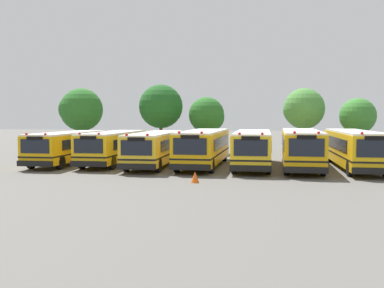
{
  "coord_description": "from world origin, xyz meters",
  "views": [
    {
      "loc": [
        4.35,
        -31.7,
        3.64
      ],
      "look_at": [
        -0.88,
        0.0,
        1.6
      ],
      "focal_mm": 41.16,
      "sensor_mm": 36.0,
      "label": 1
    }
  ],
  "objects_px": {
    "tree_0": "(79,110)",
    "tree_1": "(160,106)",
    "school_bus_4": "(253,147)",
    "tree_4": "(358,116)",
    "school_bus_2": "(156,147)",
    "school_bus_0": "(68,146)",
    "school_bus_5": "(301,147)",
    "school_bus_6": "(354,148)",
    "traffic_cone": "(195,177)",
    "school_bus_1": "(114,146)",
    "tree_2": "(208,116)",
    "school_bus_3": "(204,146)",
    "tree_3": "(302,109)"
  },
  "relations": [
    {
      "from": "school_bus_2",
      "to": "school_bus_4",
      "type": "relative_size",
      "value": 1.04
    },
    {
      "from": "tree_4",
      "to": "school_bus_0",
      "type": "bearing_deg",
      "value": -156.6
    },
    {
      "from": "school_bus_4",
      "to": "traffic_cone",
      "type": "relative_size",
      "value": 17.61
    },
    {
      "from": "school_bus_0",
      "to": "tree_3",
      "type": "relative_size",
      "value": 1.61
    },
    {
      "from": "tree_4",
      "to": "school_bus_4",
      "type": "bearing_deg",
      "value": -132.19
    },
    {
      "from": "tree_1",
      "to": "tree_4",
      "type": "bearing_deg",
      "value": -2.55
    },
    {
      "from": "school_bus_2",
      "to": "traffic_cone",
      "type": "distance_m",
      "value": 9.0
    },
    {
      "from": "school_bus_1",
      "to": "tree_2",
      "type": "bearing_deg",
      "value": -117.68
    },
    {
      "from": "tree_1",
      "to": "school_bus_0",
      "type": "bearing_deg",
      "value": -113.26
    },
    {
      "from": "school_bus_0",
      "to": "tree_0",
      "type": "height_order",
      "value": "tree_0"
    },
    {
      "from": "school_bus_1",
      "to": "tree_4",
      "type": "distance_m",
      "value": 21.95
    },
    {
      "from": "school_bus_2",
      "to": "tree_2",
      "type": "bearing_deg",
      "value": -103.6
    },
    {
      "from": "school_bus_0",
      "to": "school_bus_2",
      "type": "xyz_separation_m",
      "value": [
        6.92,
        -0.05,
        0.01
      ]
    },
    {
      "from": "school_bus_5",
      "to": "school_bus_0",
      "type": "bearing_deg",
      "value": 1.9
    },
    {
      "from": "school_bus_0",
      "to": "tree_2",
      "type": "distance_m",
      "value": 14.66
    },
    {
      "from": "school_bus_4",
      "to": "tree_4",
      "type": "bearing_deg",
      "value": -132.3
    },
    {
      "from": "school_bus_0",
      "to": "school_bus_1",
      "type": "height_order",
      "value": "school_bus_1"
    },
    {
      "from": "tree_0",
      "to": "tree_2",
      "type": "relative_size",
      "value": 1.17
    },
    {
      "from": "school_bus_2",
      "to": "tree_2",
      "type": "height_order",
      "value": "tree_2"
    },
    {
      "from": "school_bus_4",
      "to": "tree_1",
      "type": "distance_m",
      "value": 14.69
    },
    {
      "from": "school_bus_5",
      "to": "tree_4",
      "type": "distance_m",
      "value": 11.6
    },
    {
      "from": "school_bus_4",
      "to": "school_bus_5",
      "type": "bearing_deg",
      "value": -177.34
    },
    {
      "from": "school_bus_2",
      "to": "traffic_cone",
      "type": "xyz_separation_m",
      "value": [
        4.17,
        -7.9,
        -1.05
      ]
    },
    {
      "from": "tree_1",
      "to": "tree_2",
      "type": "height_order",
      "value": "tree_1"
    },
    {
      "from": "tree_0",
      "to": "tree_1",
      "type": "relative_size",
      "value": 0.95
    },
    {
      "from": "school_bus_4",
      "to": "school_bus_5",
      "type": "relative_size",
      "value": 0.92
    },
    {
      "from": "tree_0",
      "to": "school_bus_1",
      "type": "bearing_deg",
      "value": -54.43
    },
    {
      "from": "tree_4",
      "to": "school_bus_1",
      "type": "bearing_deg",
      "value": -153.5
    },
    {
      "from": "school_bus_4",
      "to": "tree_1",
      "type": "bearing_deg",
      "value": -49.34
    },
    {
      "from": "school_bus_2",
      "to": "tree_3",
      "type": "height_order",
      "value": "tree_3"
    },
    {
      "from": "school_bus_0",
      "to": "school_bus_2",
      "type": "relative_size",
      "value": 0.9
    },
    {
      "from": "school_bus_2",
      "to": "school_bus_3",
      "type": "xyz_separation_m",
      "value": [
        3.53,
        0.24,
        0.08
      ]
    },
    {
      "from": "school_bus_3",
      "to": "tree_4",
      "type": "height_order",
      "value": "tree_4"
    },
    {
      "from": "school_bus_4",
      "to": "tree_0",
      "type": "height_order",
      "value": "tree_0"
    },
    {
      "from": "school_bus_3",
      "to": "tree_2",
      "type": "relative_size",
      "value": 2.01
    },
    {
      "from": "school_bus_2",
      "to": "traffic_cone",
      "type": "relative_size",
      "value": 18.36
    },
    {
      "from": "tree_0",
      "to": "tree_1",
      "type": "bearing_deg",
      "value": 5.86
    },
    {
      "from": "tree_3",
      "to": "traffic_cone",
      "type": "bearing_deg",
      "value": -111.24
    },
    {
      "from": "school_bus_1",
      "to": "tree_0",
      "type": "distance_m",
      "value": 12.32
    },
    {
      "from": "tree_4",
      "to": "school_bus_2",
      "type": "bearing_deg",
      "value": -148.15
    },
    {
      "from": "school_bus_2",
      "to": "tree_2",
      "type": "relative_size",
      "value": 2.02
    },
    {
      "from": "school_bus_3",
      "to": "tree_1",
      "type": "xyz_separation_m",
      "value": [
        -5.8,
        10.62,
        3.24
      ]
    },
    {
      "from": "tree_3",
      "to": "tree_4",
      "type": "relative_size",
      "value": 1.18
    },
    {
      "from": "school_bus_4",
      "to": "tree_3",
      "type": "distance_m",
      "value": 11.76
    },
    {
      "from": "school_bus_6",
      "to": "traffic_cone",
      "type": "distance_m",
      "value": 12.92
    },
    {
      "from": "tree_3",
      "to": "school_bus_6",
      "type": "bearing_deg",
      "value": -75.36
    },
    {
      "from": "school_bus_2",
      "to": "tree_4",
      "type": "height_order",
      "value": "tree_4"
    },
    {
      "from": "tree_0",
      "to": "school_bus_6",
      "type": "bearing_deg",
      "value": -21.61
    },
    {
      "from": "school_bus_3",
      "to": "tree_3",
      "type": "distance_m",
      "value": 13.28
    },
    {
      "from": "tree_0",
      "to": "tree_4",
      "type": "relative_size",
      "value": 1.22
    }
  ]
}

